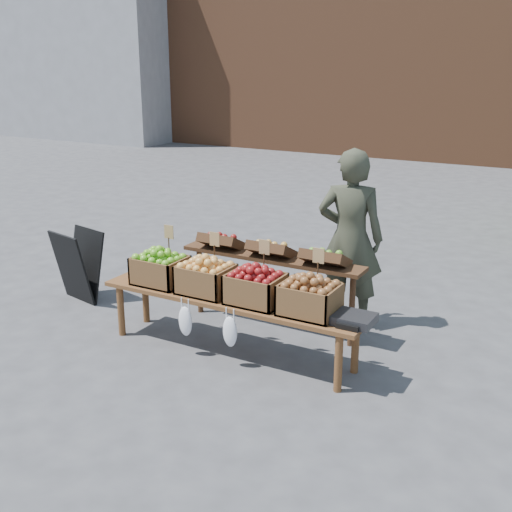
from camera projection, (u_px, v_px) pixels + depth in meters
The scene contains 11 objects.
ground at pixel (207, 367), 5.96m from camera, with size 80.00×80.00×0.00m, color #474649.
grey_building at pixel (75, 34), 22.28m from camera, with size 8.00×3.00×7.00m, color gray.
vendor at pixel (350, 239), 6.68m from camera, with size 0.69×0.45×1.89m, color #343728.
chalkboard_sign at pixel (79, 266), 7.49m from camera, with size 0.56×0.31×0.85m, color black, non-canonical shape.
back_table at pixel (271, 281), 6.68m from camera, with size 2.10×0.44×1.04m, color #3E2514, non-canonical shape.
display_bench at pixel (231, 325), 6.18m from camera, with size 2.70×0.56×0.57m, color brown, non-canonical shape.
crate_golden_apples at pixel (160, 270), 6.44m from camera, with size 0.50×0.40×0.28m, color #4B891B, non-canonical shape.
crate_russet_pears at pixel (206, 279), 6.18m from camera, with size 0.50×0.40×0.28m, color gold, non-canonical shape.
crate_red_apples at pixel (255, 289), 5.93m from camera, with size 0.50×0.40×0.28m, color #710702, non-canonical shape.
crate_green_apples at pixel (310, 299), 5.67m from camera, with size 0.50×0.40×0.28m, color brown, non-canonical shape.
weighing_scale at pixel (354, 319), 5.50m from camera, with size 0.34×0.30×0.08m, color black.
Camera 1 is at (3.03, -4.47, 2.77)m, focal length 45.00 mm.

